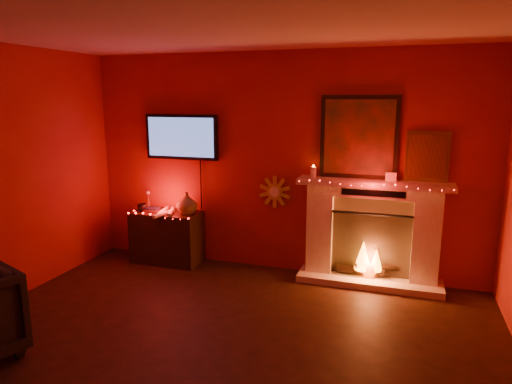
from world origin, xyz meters
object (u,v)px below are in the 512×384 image
Objects in this scene: console_table at (168,234)px; sunburst_clock at (275,192)px; fireplace at (371,223)px; tv at (182,137)px.

sunburst_clock is at bearing 8.99° from console_table.
fireplace is 2.61m from tv.
console_table is (-1.40, -0.22, -0.62)m from sunburst_clock.
tv reaches higher than console_table.
sunburst_clock is 1.54m from console_table.
sunburst_clock reaches higher than console_table.
sunburst_clock is 0.42× the size of console_table.
fireplace reaches higher than tv.
tv is 1.29m from console_table.
tv is at bearing -178.76° from sunburst_clock.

